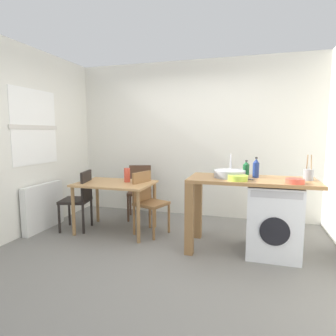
{
  "coord_description": "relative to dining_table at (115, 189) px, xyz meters",
  "views": [
    {
      "loc": [
        0.98,
        -3.17,
        1.47
      ],
      "look_at": [
        -0.08,
        0.45,
        0.99
      ],
      "focal_mm": 30.09,
      "sensor_mm": 36.0,
      "label": 1
    }
  ],
  "objects": [
    {
      "name": "ground_plane",
      "position": [
        0.92,
        -0.52,
        -0.64
      ],
      "size": [
        5.46,
        5.46,
        0.0
      ],
      "primitive_type": "plane",
      "color": "slate"
    },
    {
      "name": "wall_back",
      "position": [
        0.92,
        1.23,
        0.71
      ],
      "size": [
        4.6,
        0.1,
        2.7
      ],
      "primitive_type": "cube",
      "color": "silver",
      "rests_on": "ground_plane"
    },
    {
      "name": "wall_window_side",
      "position": [
        -1.23,
        -0.52,
        0.71
      ],
      "size": [
        0.12,
        3.8,
        2.7
      ],
      "color": "silver",
      "rests_on": "ground_plane"
    },
    {
      "name": "radiator",
      "position": [
        -1.1,
        -0.22,
        -0.29
      ],
      "size": [
        0.1,
        0.8,
        0.7
      ],
      "primitive_type": "cube",
      "color": "white",
      "rests_on": "ground_plane"
    },
    {
      "name": "dining_table",
      "position": [
        0.0,
        0.0,
        0.0
      ],
      "size": [
        1.1,
        0.76,
        0.74
      ],
      "color": "tan",
      "rests_on": "ground_plane"
    },
    {
      "name": "chair_person_seat",
      "position": [
        -0.55,
        -0.08,
        -0.14
      ],
      "size": [
        0.48,
        0.48,
        0.9
      ],
      "rotation": [
        0.0,
        0.0,
        1.79
      ],
      "color": "black",
      "rests_on": "ground_plane"
    },
    {
      "name": "chair_opposite",
      "position": [
        0.48,
        0.07,
        -0.14
      ],
      "size": [
        0.51,
        0.51,
        0.9
      ],
      "rotation": [
        0.0,
        0.0,
        -1.9
      ],
      "color": "olive",
      "rests_on": "ground_plane"
    },
    {
      "name": "chair_spare_by_wall",
      "position": [
        0.08,
        0.77,
        -0.14
      ],
      "size": [
        0.5,
        0.5,
        0.9
      ],
      "rotation": [
        0.0,
        0.0,
        3.46
      ],
      "color": "#4C3323",
      "rests_on": "ground_plane"
    },
    {
      "name": "kitchen_counter",
      "position": [
        1.71,
        -0.19,
        0.12
      ],
      "size": [
        1.5,
        0.68,
        0.92
      ],
      "color": "#9E7042",
      "rests_on": "ground_plane"
    },
    {
      "name": "washing_machine",
      "position": [
        2.19,
        -0.19,
        -0.21
      ],
      "size": [
        0.6,
        0.61,
        0.86
      ],
      "color": "silver",
      "rests_on": "ground_plane"
    },
    {
      "name": "sink_basin",
      "position": [
        1.66,
        -0.19,
        0.32
      ],
      "size": [
        0.38,
        0.38,
        0.09
      ],
      "primitive_type": "cylinder",
      "color": "#9EA0A5",
      "rests_on": "kitchen_counter"
    },
    {
      "name": "tap",
      "position": [
        1.66,
        -0.01,
        0.42
      ],
      "size": [
        0.02,
        0.02,
        0.28
      ],
      "primitive_type": "cylinder",
      "color": "#B2B2B7",
      "rests_on": "kitchen_counter"
    },
    {
      "name": "bottle_tall_green",
      "position": [
        1.85,
        0.08,
        0.36
      ],
      "size": [
        0.08,
        0.08,
        0.19
      ],
      "color": "#19592D",
      "rests_on": "kitchen_counter"
    },
    {
      "name": "bottle_squat_brown",
      "position": [
        1.97,
        -0.09,
        0.39
      ],
      "size": [
        0.08,
        0.08,
        0.25
      ],
      "color": "navy",
      "rests_on": "kitchen_counter"
    },
    {
      "name": "mixing_bowl",
      "position": [
        1.77,
        -0.39,
        0.31
      ],
      "size": [
        0.23,
        0.23,
        0.06
      ],
      "color": "#A8C63D",
      "rests_on": "kitchen_counter"
    },
    {
      "name": "utensil_crock",
      "position": [
        2.55,
        -0.14,
        0.35
      ],
      "size": [
        0.11,
        0.11,
        0.3
      ],
      "color": "gray",
      "rests_on": "kitchen_counter"
    },
    {
      "name": "colander",
      "position": [
        2.37,
        -0.41,
        0.31
      ],
      "size": [
        0.2,
        0.2,
        0.06
      ],
      "color": "#D84C38",
      "rests_on": "kitchen_counter"
    },
    {
      "name": "vase",
      "position": [
        0.15,
        0.1,
        0.2
      ],
      "size": [
        0.09,
        0.09,
        0.21
      ],
      "primitive_type": "cylinder",
      "color": "#D84C38",
      "rests_on": "dining_table"
    },
    {
      "name": "scissors",
      "position": [
        1.87,
        -0.29,
        0.28
      ],
      "size": [
        0.15,
        0.06,
        0.01
      ],
      "color": "#B2B2B7",
      "rests_on": "kitchen_counter"
    }
  ]
}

